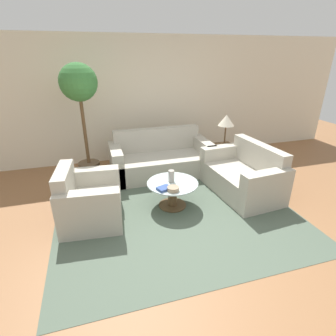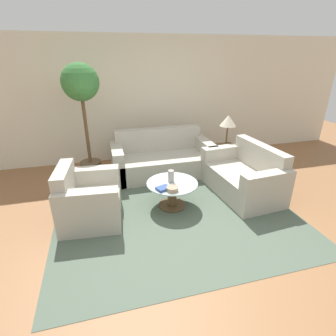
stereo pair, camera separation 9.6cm
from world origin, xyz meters
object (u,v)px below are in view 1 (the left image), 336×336
at_px(table_lamp, 226,121).
at_px(book_stack, 164,188).
at_px(sofa_main, 160,160).
at_px(armchair, 87,202).
at_px(potted_plant, 81,99).
at_px(coffee_table, 173,191).
at_px(vase, 171,176).
at_px(bowl, 173,189).
at_px(loveseat, 244,176).

xyz_separation_m(table_lamp, book_stack, (-1.63, -1.28, -0.58)).
height_order(sofa_main, book_stack, sofa_main).
bearing_deg(armchair, potted_plant, 3.45).
distance_m(coffee_table, vase, 0.24).
xyz_separation_m(potted_plant, bowl, (1.16, -1.66, -1.07)).
height_order(coffee_table, potted_plant, potted_plant).
height_order(sofa_main, bowl, sofa_main).
relative_size(loveseat, bowl, 8.74).
xyz_separation_m(sofa_main, book_stack, (-0.33, -1.45, 0.15)).
distance_m(loveseat, vase, 1.36).
relative_size(armchair, coffee_table, 1.28).
distance_m(coffee_table, book_stack, 0.30).
bearing_deg(table_lamp, book_stack, -141.85).
xyz_separation_m(sofa_main, armchair, (-1.42, -1.30, 0.01)).
relative_size(table_lamp, potted_plant, 0.29).
bearing_deg(coffee_table, table_lamp, 37.39).
bearing_deg(table_lamp, coffee_table, -142.61).
bearing_deg(table_lamp, armchair, -157.52).
xyz_separation_m(loveseat, coffee_table, (-1.33, -0.11, -0.02)).
bearing_deg(vase, loveseat, 3.34).
height_order(loveseat, bowl, loveseat).
height_order(table_lamp, book_stack, table_lamp).
bearing_deg(bowl, table_lamp, 41.79).
xyz_separation_m(armchair, bowl, (1.21, -0.22, 0.15)).
relative_size(sofa_main, armchair, 1.92).
distance_m(coffee_table, bowl, 0.31).
height_order(vase, bowl, vase).
relative_size(coffee_table, bowl, 4.57).
bearing_deg(table_lamp, loveseat, -96.40).
height_order(sofa_main, table_lamp, table_lamp).
bearing_deg(coffee_table, bowl, -105.68).
bearing_deg(potted_plant, vase, -48.41).
relative_size(loveseat, coffee_table, 1.91).
xyz_separation_m(coffee_table, book_stack, (-0.19, -0.18, 0.16)).
height_order(armchair, potted_plant, potted_plant).
height_order(armchair, vase, armchair).
bearing_deg(book_stack, coffee_table, 23.51).
relative_size(coffee_table, book_stack, 3.41).
xyz_separation_m(sofa_main, bowl, (-0.21, -1.52, 0.16)).
height_order(coffee_table, vase, vase).
xyz_separation_m(loveseat, book_stack, (-1.52, -0.29, 0.14)).
bearing_deg(table_lamp, vase, -143.68).
bearing_deg(table_lamp, potted_plant, 173.45).
distance_m(sofa_main, coffee_table, 1.28).
bearing_deg(potted_plant, book_stack, -56.67).
height_order(armchair, loveseat, loveseat).
bearing_deg(loveseat, sofa_main, -139.11).
xyz_separation_m(sofa_main, vase, (-0.15, -1.24, 0.22)).
bearing_deg(book_stack, potted_plant, 103.30).
height_order(table_lamp, bowl, table_lamp).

